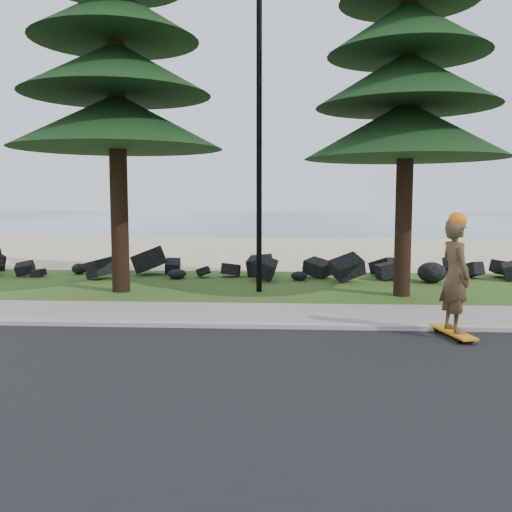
# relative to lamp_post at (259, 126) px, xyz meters

# --- Properties ---
(ground) EXTENTS (160.00, 160.00, 0.00)m
(ground) POSITION_rel_lamp_post_xyz_m (0.00, -3.20, -4.13)
(ground) COLOR #2C5019
(ground) RESTS_ON ground
(road) EXTENTS (160.00, 7.00, 0.02)m
(road) POSITION_rel_lamp_post_xyz_m (0.00, -7.70, -4.12)
(road) COLOR black
(road) RESTS_ON ground
(kerb) EXTENTS (160.00, 0.20, 0.10)m
(kerb) POSITION_rel_lamp_post_xyz_m (0.00, -4.10, -4.08)
(kerb) COLOR #A7A296
(kerb) RESTS_ON ground
(sidewalk) EXTENTS (160.00, 2.00, 0.08)m
(sidewalk) POSITION_rel_lamp_post_xyz_m (0.00, -3.00, -4.09)
(sidewalk) COLOR gray
(sidewalk) RESTS_ON ground
(beach_sand) EXTENTS (160.00, 15.00, 0.01)m
(beach_sand) POSITION_rel_lamp_post_xyz_m (0.00, 11.30, -4.13)
(beach_sand) COLOR beige
(beach_sand) RESTS_ON ground
(ocean) EXTENTS (160.00, 58.00, 0.01)m
(ocean) POSITION_rel_lamp_post_xyz_m (0.00, 47.80, -4.13)
(ocean) COLOR #3F6578
(ocean) RESTS_ON ground
(seawall_boulders) EXTENTS (60.00, 2.40, 1.10)m
(seawall_boulders) POSITION_rel_lamp_post_xyz_m (0.00, 2.40, -4.13)
(seawall_boulders) COLOR black
(seawall_boulders) RESTS_ON ground
(lamp_post) EXTENTS (0.25, 0.14, 8.14)m
(lamp_post) POSITION_rel_lamp_post_xyz_m (0.00, 0.00, 0.00)
(lamp_post) COLOR black
(lamp_post) RESTS_ON ground
(skateboarder) EXTENTS (0.60, 1.18, 2.13)m
(skateboarder) POSITION_rel_lamp_post_xyz_m (3.56, -4.60, -3.06)
(skateboarder) COLOR orange
(skateboarder) RESTS_ON ground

